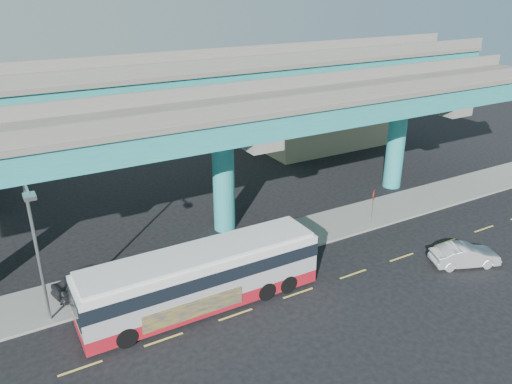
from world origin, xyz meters
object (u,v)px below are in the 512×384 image
street_lamp (35,235)px  stop_sign (373,199)px  parked_car (91,278)px  sedan (465,255)px  transit_bus (202,276)px

street_lamp → stop_sign: street_lamp is taller
parked_car → street_lamp: street_lamp is taller
sedan → street_lamp: size_ratio=0.55×
transit_bus → stop_sign: transit_bus is taller
transit_bus → street_lamp: street_lamp is taller
street_lamp → sedan: bearing=-15.2°
parked_car → street_lamp: (-2.53, -2.29, 4.46)m
transit_bus → parked_car: bearing=138.7°
sedan → stop_sign: size_ratio=1.66×
sedan → parked_car: size_ratio=0.97×
sedan → stop_sign: stop_sign is taller
parked_car → transit_bus: bearing=-149.1°
sedan → street_lamp: street_lamp is taller
stop_sign → transit_bus: bearing=174.5°
transit_bus → stop_sign: bearing=11.1°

